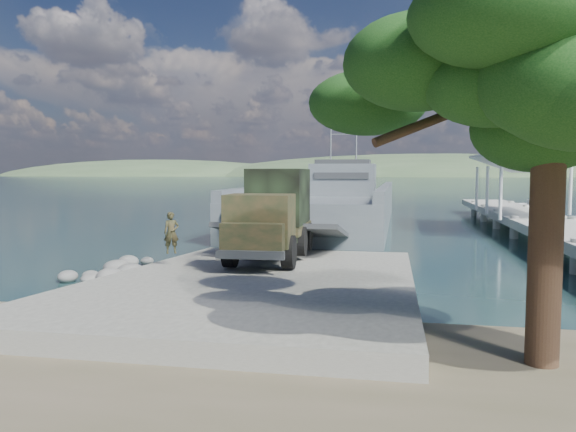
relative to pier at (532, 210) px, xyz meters
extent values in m
plane|color=#18363A|center=(-13.00, -18.77, -1.60)|extent=(1400.00, 1400.00, 0.00)
cube|color=slate|center=(-13.00, -19.77, -1.35)|extent=(10.00, 18.00, 0.50)
cube|color=#A2A198|center=(0.00, -0.77, -0.60)|extent=(4.00, 44.00, 0.50)
cube|color=#4F575D|center=(-13.69, 5.61, -1.14)|extent=(9.30, 30.64, 2.55)
cube|color=#4F575D|center=(-17.97, 5.63, 0.75)|extent=(0.73, 30.61, 1.33)
cube|color=#4F575D|center=(-9.40, 5.60, 0.75)|extent=(0.73, 30.61, 1.33)
cube|color=#4F575D|center=(-13.75, -9.59, -0.58)|extent=(9.18, 0.44, 2.65)
cube|color=#4F575D|center=(-13.65, 15.82, 1.66)|extent=(6.14, 4.10, 3.06)
cube|color=#2E3134|center=(-13.65, 15.82, 3.40)|extent=(5.11, 3.28, 0.41)
cylinder|color=#939698|center=(-14.87, 15.82, 5.75)|extent=(0.16, 0.16, 5.10)
cylinder|color=#939698|center=(-12.43, 15.81, 5.24)|extent=(0.16, 0.16, 4.08)
cylinder|color=black|center=(-14.53, -18.69, -0.49)|extent=(0.46, 1.24, 1.23)
cylinder|color=black|center=(-12.36, -18.62, -0.49)|extent=(0.46, 1.24, 1.23)
cylinder|color=black|center=(-14.63, -15.48, -0.49)|extent=(0.46, 1.24, 1.23)
cylinder|color=black|center=(-12.47, -15.41, -0.49)|extent=(0.46, 1.24, 1.23)
cylinder|color=black|center=(-14.69, -13.60, -0.49)|extent=(0.46, 1.24, 1.23)
cylinder|color=black|center=(-12.53, -13.53, -0.49)|extent=(0.46, 1.24, 1.23)
cube|color=#1F2D19|center=(-13.53, -16.01, -0.35)|extent=(2.30, 7.23, 0.24)
cube|color=black|center=(-13.45, -18.56, 0.64)|extent=(2.42, 1.96, 1.89)
cube|color=black|center=(-13.41, -19.69, 0.17)|extent=(2.19, 0.92, 0.94)
cube|color=black|center=(-13.57, -14.70, -0.02)|extent=(2.50, 4.41, 0.33)
cube|color=#1F2D19|center=(-13.58, -14.51, 1.35)|extent=(2.38, 3.65, 2.36)
cube|color=#2E3134|center=(-13.40, -20.16, -0.39)|extent=(2.36, 0.31, 0.28)
imported|color=black|center=(-16.99, -18.27, -0.31)|extent=(0.69, 0.62, 1.59)
cube|color=silver|center=(3.00, 11.85, -1.34)|extent=(2.50, 6.00, 0.95)
cube|color=silver|center=(3.15, 10.80, -0.70)|extent=(1.71, 1.88, 0.63)
cylinder|color=#939698|center=(3.00, 11.85, 2.10)|extent=(0.11, 0.11, 6.35)
cube|color=silver|center=(4.81, 21.23, -1.32)|extent=(3.46, 6.34, 1.00)
cube|color=silver|center=(5.13, 20.17, -0.66)|extent=(1.99, 2.14, 0.66)
cylinder|color=#939698|center=(4.81, 21.23, 2.27)|extent=(0.11, 0.11, 6.64)
cylinder|color=#311C13|center=(-5.87, -27.33, 1.23)|extent=(0.61, 0.61, 5.87)
ellipsoid|color=#0E360F|center=(-5.87, -27.33, 4.07)|extent=(5.67, 5.26, 2.43)
ellipsoid|color=#0E360F|center=(-9.31, -24.30, 4.07)|extent=(2.83, 2.83, 1.62)
camera|label=1|loc=(-8.58, -38.29, 2.38)|focal=35.00mm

